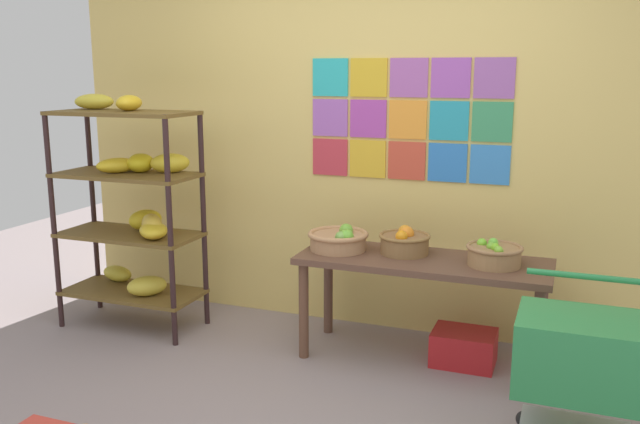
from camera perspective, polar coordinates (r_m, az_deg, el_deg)
back_wall_with_art at (r=4.51m, az=4.73°, el=7.10°), size 4.45×0.07×2.73m
banana_shelf_unit at (r=4.71m, az=-15.46°, el=0.88°), size 0.95×0.50×1.58m
display_table at (r=4.09m, az=8.66°, el=-5.07°), size 1.48×0.56×0.64m
fruit_basket_centre at (r=4.14m, az=7.14°, el=-2.51°), size 0.31×0.31×0.17m
fruit_basket_right at (r=3.99m, az=14.47°, el=-3.45°), size 0.32×0.32×0.15m
fruit_basket_left at (r=4.19m, az=1.60°, el=-2.31°), size 0.38×0.38×0.16m
produce_crate_under_table at (r=4.23m, az=12.02°, el=-11.11°), size 0.37×0.28×0.21m
shopping_cart at (r=3.33m, az=21.13°, el=-11.58°), size 0.57×0.47×0.80m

